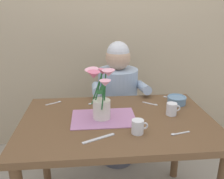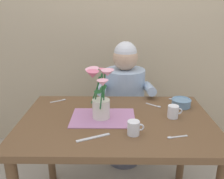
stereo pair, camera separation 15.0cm
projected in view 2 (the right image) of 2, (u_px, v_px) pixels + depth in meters
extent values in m
cube|color=tan|center=(116.00, 23.00, 2.34)|extent=(4.00, 0.10, 2.50)
cube|color=brown|center=(117.00, 122.00, 1.52)|extent=(1.20, 0.80, 0.04)
cylinder|color=brown|center=(50.00, 144.00, 1.97)|extent=(0.06, 0.06, 0.70)
cylinder|color=brown|center=(183.00, 144.00, 1.96)|extent=(0.06, 0.06, 0.70)
cylinder|color=#4C4C56|center=(124.00, 142.00, 2.28)|extent=(0.30, 0.30, 0.40)
cylinder|color=#99ADC6|center=(125.00, 97.00, 2.13)|extent=(0.34, 0.34, 0.50)
sphere|color=tan|center=(125.00, 58.00, 2.01)|extent=(0.21, 0.21, 0.21)
sphere|color=silver|center=(126.00, 53.00, 2.00)|extent=(0.19, 0.19, 0.19)
cylinder|color=#99ADC6|center=(102.00, 88.00, 1.95)|extent=(0.07, 0.33, 0.12)
cylinder|color=#99ADC6|center=(149.00, 88.00, 1.95)|extent=(0.07, 0.33, 0.12)
cube|color=#B275A3|center=(103.00, 118.00, 1.53)|extent=(0.40, 0.28, 0.00)
cylinder|color=silver|center=(101.00, 109.00, 1.51)|extent=(0.11, 0.11, 0.13)
cylinder|color=#23602D|center=(104.00, 90.00, 1.46)|extent=(0.02, 0.01, 0.21)
cone|color=pink|center=(108.00, 73.00, 1.42)|extent=(0.11, 0.11, 0.04)
sphere|color=#E5D14C|center=(108.00, 72.00, 1.42)|extent=(0.02, 0.02, 0.02)
cylinder|color=#23602D|center=(103.00, 88.00, 1.52)|extent=(0.01, 0.06, 0.18)
cone|color=#DB6684|center=(104.00, 72.00, 1.54)|extent=(0.09, 0.09, 0.05)
sphere|color=#E5D14C|center=(104.00, 71.00, 1.54)|extent=(0.02, 0.02, 0.02)
cylinder|color=#23602D|center=(97.00, 88.00, 1.50)|extent=(0.08, 0.04, 0.19)
cone|color=pink|center=(92.00, 72.00, 1.49)|extent=(0.12, 0.12, 0.05)
sphere|color=#E5D14C|center=(92.00, 71.00, 1.49)|extent=(0.02, 0.02, 0.02)
cylinder|color=#23602D|center=(97.00, 90.00, 1.45)|extent=(0.05, 0.07, 0.20)
cone|color=#DB6684|center=(93.00, 74.00, 1.41)|extent=(0.11, 0.11, 0.05)
sphere|color=#E5D14C|center=(93.00, 74.00, 1.41)|extent=(0.02, 0.02, 0.02)
cylinder|color=#23602D|center=(102.00, 95.00, 1.43)|extent=(0.03, 0.03, 0.18)
cone|color=pink|center=(103.00, 83.00, 1.35)|extent=(0.09, 0.09, 0.04)
sphere|color=#E5D14C|center=(103.00, 82.00, 1.35)|extent=(0.02, 0.02, 0.02)
ellipsoid|color=#23602D|center=(103.00, 88.00, 1.53)|extent=(0.06, 0.10, 0.02)
ellipsoid|color=#23602D|center=(98.00, 92.00, 1.41)|extent=(0.06, 0.10, 0.03)
cylinder|color=#6689A8|center=(181.00, 103.00, 1.70)|extent=(0.13, 0.13, 0.05)
torus|color=#6689A8|center=(181.00, 100.00, 1.69)|extent=(0.14, 0.14, 0.01)
cube|color=silver|center=(93.00, 138.00, 1.30)|extent=(0.18, 0.10, 0.00)
cylinder|color=silver|center=(173.00, 112.00, 1.53)|extent=(0.07, 0.07, 0.08)
torus|color=silver|center=(179.00, 111.00, 1.53)|extent=(0.04, 0.01, 0.04)
cylinder|color=silver|center=(133.00, 128.00, 1.33)|extent=(0.07, 0.07, 0.08)
torus|color=silver|center=(140.00, 127.00, 1.32)|extent=(0.04, 0.01, 0.04)
cube|color=silver|center=(179.00, 137.00, 1.31)|extent=(0.10, 0.03, 0.00)
ellipsoid|color=silver|center=(170.00, 137.00, 1.30)|extent=(0.03, 0.03, 0.01)
cube|color=silver|center=(99.00, 101.00, 1.79)|extent=(0.08, 0.07, 0.00)
ellipsoid|color=silver|center=(93.00, 103.00, 1.75)|extent=(0.03, 0.03, 0.01)
cube|color=silver|center=(178.00, 100.00, 1.82)|extent=(0.10, 0.03, 0.00)
ellipsoid|color=silver|center=(171.00, 99.00, 1.83)|extent=(0.03, 0.03, 0.01)
cube|color=silver|center=(57.00, 101.00, 1.79)|extent=(0.09, 0.06, 0.00)
ellipsoid|color=silver|center=(64.00, 100.00, 1.82)|extent=(0.03, 0.03, 0.01)
cube|color=silver|center=(152.00, 105.00, 1.73)|extent=(0.08, 0.07, 0.00)
ellipsoid|color=silver|center=(159.00, 107.00, 1.69)|extent=(0.03, 0.03, 0.01)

